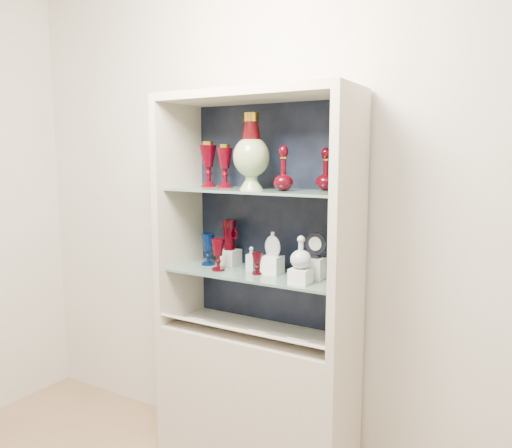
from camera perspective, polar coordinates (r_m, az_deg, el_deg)
The scene contains 30 objects.
wall_back at distance 2.64m, azimuth 2.42°, elevation 2.72°, with size 3.50×0.02×2.80m, color beige.
cabinet_base at distance 2.74m, azimuth -0.00°, elevation -19.50°, with size 1.00×0.40×0.75m, color beige.
cabinet_back_panel at distance 2.62m, azimuth 2.10°, elevation 1.04°, with size 0.98×0.02×1.15m, color black.
cabinet_side_left at distance 2.73m, azimuth -8.73°, elevation 1.22°, with size 0.04×0.40×1.15m, color beige.
cabinet_side_right at distance 2.25m, azimuth 10.58°, elevation -0.22°, with size 0.04×0.40×1.15m, color beige.
cabinet_top_cap at distance 2.45m, azimuth -0.00°, elevation 14.50°, with size 1.00×0.40×0.04m, color beige.
shelf_lower at distance 2.52m, azimuth 0.23°, elevation -5.71°, with size 0.92×0.34×0.01m, color slate.
shelf_upper at distance 2.46m, azimuth 0.24°, elevation 3.84°, with size 0.92×0.34×0.01m, color slate.
label_ledge at distance 2.49m, azimuth -1.31°, elevation -12.22°, with size 0.92×0.18×0.01m, color beige.
label_card_0 at distance 2.63m, azimuth -6.29°, elevation -10.85°, with size 0.10×0.07×0.00m, color white.
label_card_1 at distance 2.36m, azimuth 4.98°, elevation -13.09°, with size 0.10×0.07×0.00m, color white.
label_card_2 at distance 2.45m, azimuth 0.51°, elevation -12.26°, with size 0.10×0.07×0.00m, color white.
pedestal_lamp_left at distance 2.68m, azimuth -5.49°, elevation 6.82°, with size 0.09×0.09×0.24m, color #480009, non-canonical shape.
pedestal_lamp_right at distance 2.60m, azimuth -3.58°, elevation 6.63°, with size 0.09×0.09×0.22m, color #480009, non-canonical shape.
enamel_urn at distance 2.45m, azimuth -0.54°, elevation 8.28°, with size 0.18×0.18×0.37m, color #0C441F, non-canonical shape.
ruby_decanter_a at distance 2.35m, azimuth 3.15°, elevation 6.70°, with size 0.09×0.09×0.24m, color #3E0109, non-canonical shape.
ruby_decanter_b at distance 2.40m, azimuth 7.98°, elevation 6.39°, with size 0.09×0.09×0.22m, color #3E0109, non-canonical shape.
lidded_bowl at distance 2.26m, azimuth 9.29°, elevation 4.73°, with size 0.08×0.08×0.09m, color #3E0109, non-canonical shape.
cobalt_goblet at distance 2.70m, azimuth -5.51°, elevation -2.90°, with size 0.07×0.07×0.17m, color #001446, non-canonical shape.
ruby_goblet_tall at distance 2.56m, azimuth -4.33°, elevation -3.53°, with size 0.07×0.07×0.16m, color #480009, non-canonical shape.
ruby_goblet_small at distance 2.48m, azimuth 0.13°, elevation -4.55°, with size 0.05×0.05×0.11m, color #3E0109, non-canonical shape.
riser_ruby_pitcher at distance 2.71m, azimuth -3.05°, elevation -3.77°, with size 0.10×0.10×0.08m, color silver.
ruby_pitcher at distance 2.69m, azimuth -3.07°, elevation -1.23°, with size 0.12×0.08×0.16m, color #480009, non-canonical shape.
clear_square_bottle at distance 2.56m, azimuth -0.53°, elevation -3.97°, with size 0.04×0.04×0.12m, color #A2B5BE, non-canonical shape.
riser_flat_flask at distance 2.49m, azimuth 1.90°, elevation -4.70°, with size 0.09×0.09×0.09m, color silver.
flat_flask at distance 2.47m, azimuth 1.91°, elevation -2.26°, with size 0.09×0.04×0.13m, color #A2ACB7, non-canonical shape.
riser_clear_round_decanter at distance 2.32m, azimuth 5.11°, elevation -5.95°, with size 0.09×0.09×0.07m, color silver.
clear_round_decanter at distance 2.29m, azimuth 5.14°, elevation -3.33°, with size 0.10×0.10×0.15m, color #A2B5BE, non-canonical shape.
riser_cameo_medallion at distance 2.41m, azimuth 6.80°, elevation -5.06°, with size 0.08×0.08×0.10m, color silver.
cameo_medallion at distance 2.39m, azimuth 6.85°, elevation -2.38°, with size 0.11×0.04×0.13m, color black, non-canonical shape.
Camera 1 is at (1.23, -0.57, 1.64)m, focal length 35.00 mm.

